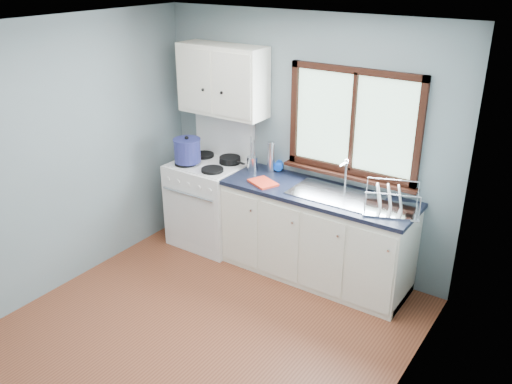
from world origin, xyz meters
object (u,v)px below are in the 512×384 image
Objects in this scene: thermos at (271,157)px; dish_rack at (390,204)px; stockpot at (187,150)px; sink at (335,201)px; skillet at (230,159)px; gas_range at (210,201)px; base_cabinets at (316,239)px; utensil_crock at (252,163)px.

thermos reaches higher than dish_rack.
sink is at bearing 5.43° from stockpot.
skillet is 0.63× the size of dish_rack.
stockpot is 1.13× the size of thermos.
stockpot reaches higher than thermos.
thermos is at bearing 151.22° from dish_rack.
thermos is (-0.82, 0.17, 0.22)m from sink.
skillet is 1.83m from dish_rack.
gas_range reaches higher than sink.
skillet is 0.49m from thermos.
dish_rack is at bearing -8.17° from thermos.
base_cabinets is 3.28× the size of dish_rack.
skillet is at bearing 155.23° from dish_rack.
utensil_crock is at bearing 15.66° from gas_range.
stockpot is (-1.47, -0.16, 0.68)m from base_cabinets.
dish_rack is (2.18, 0.13, -0.10)m from stockpot.
utensil_crock is at bearing 154.20° from dish_rack.
utensil_crock reaches higher than stockpot.
thermos is at bearing 15.67° from gas_range.
gas_range reaches higher than thermos.
gas_range is at bearing -179.18° from base_cabinets.
stockpot is 2.19m from dish_rack.
stockpot is at bearing -156.96° from utensil_crock.
base_cabinets is at bearing 6.11° from stockpot.
stockpot is at bearing -174.57° from sink.
base_cabinets is 1.25m from skillet.
base_cabinets is at bearing 0.82° from gas_range.
sink is 2.33× the size of stockpot.
stockpot is (-1.65, -0.16, 0.23)m from sink.
utensil_crock is at bearing 172.14° from base_cabinets.
sink is at bearing -6.50° from utensil_crock.
dish_rack is (2.02, -0.01, 0.49)m from gas_range.
sink reaches higher than dish_rack.
gas_range is at bearing -135.31° from skillet.
sink is at bearing -0.13° from base_cabinets.
base_cabinets is 5.14× the size of stockpot.
dish_rack is at bearing -5.18° from utensil_crock.
stockpot is 1.02× the size of utensil_crock.
stockpot is at bearing 162.83° from dish_rack.
sink is 2.63× the size of thermos.
skillet is at bearing 175.24° from sink.
utensil_crock is 0.22m from thermos.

